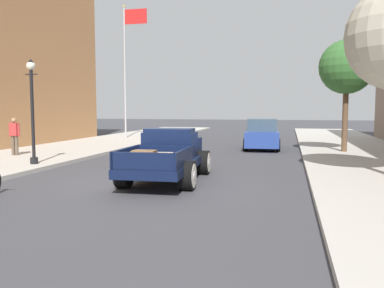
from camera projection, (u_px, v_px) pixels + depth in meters
ground_plane at (151, 184)px, 11.70m from camera, size 140.00×140.00×0.00m
hotrod_truck_navy at (169, 155)px, 12.40m from camera, size 2.34×5.00×1.58m
car_background_blue at (262, 135)px, 21.78m from camera, size 2.05×4.39×1.65m
pedestrian_sidewalk_left at (14, 134)px, 17.47m from camera, size 0.53×0.22×1.65m
street_lamp_near at (32, 103)px, 14.63m from camera, size 0.50×0.32×3.85m
flagpole at (128, 57)px, 27.73m from camera, size 1.74×0.16×9.16m
street_tree_second at (347, 67)px, 18.82m from camera, size 2.56×2.56×5.29m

